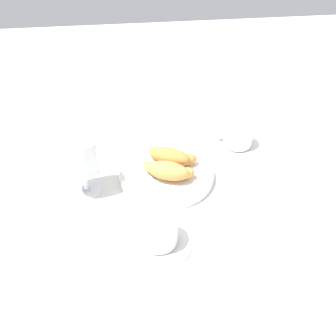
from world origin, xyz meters
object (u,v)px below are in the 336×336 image
at_px(croissant_small, 170,156).
at_px(coffee_cup_near, 237,138).
at_px(juice_glass_left, 82,158).
at_px(pastry_plate, 168,174).
at_px(folded_napkin, 267,178).
at_px(coffee_cup_far, 159,234).
at_px(croissant_large, 167,171).

distance_m(croissant_small, coffee_cup_near, 0.20).
bearing_deg(juice_glass_left, croissant_small, 13.91).
xyz_separation_m(pastry_plate, folded_napkin, (0.24, -0.03, -0.01)).
xyz_separation_m(croissant_small, folded_napkin, (0.23, -0.06, -0.04)).
xyz_separation_m(coffee_cup_far, juice_glass_left, (-0.15, 0.18, 0.07)).
bearing_deg(juice_glass_left, folded_napkin, -1.93).
distance_m(croissant_large, folded_napkin, 0.25).
height_order(pastry_plate, juice_glass_left, juice_glass_left).
height_order(coffee_cup_near, coffee_cup_far, same).
distance_m(coffee_cup_far, juice_glass_left, 0.24).
height_order(croissant_large, coffee_cup_far, croissant_large).
relative_size(croissant_large, coffee_cup_far, 0.93).
height_order(pastry_plate, croissant_small, croissant_small).
height_order(croissant_small, coffee_cup_near, croissant_small).
relative_size(pastry_plate, croissant_large, 1.80).
bearing_deg(folded_napkin, juice_glass_left, 178.07).
distance_m(croissant_large, coffee_cup_far, 0.18).
xyz_separation_m(coffee_cup_near, juice_glass_left, (-0.39, -0.13, 0.07)).
bearing_deg(coffee_cup_near, juice_glass_left, -162.11).
relative_size(coffee_cup_near, coffee_cup_far, 1.00).
bearing_deg(juice_glass_left, coffee_cup_far, -49.85).
height_order(coffee_cup_far, juice_glass_left, juice_glass_left).
xyz_separation_m(pastry_plate, coffee_cup_far, (-0.04, -0.20, 0.01)).
bearing_deg(folded_napkin, pastry_plate, 171.63).
bearing_deg(coffee_cup_far, juice_glass_left, 130.15).
bearing_deg(pastry_plate, coffee_cup_far, -102.52).
bearing_deg(coffee_cup_far, croissant_large, 77.74).
relative_size(juice_glass_left, folded_napkin, 1.27).
bearing_deg(pastry_plate, folded_napkin, -8.37).
bearing_deg(folded_napkin, croissant_small, 164.28).
xyz_separation_m(croissant_large, juice_glass_left, (-0.19, 0.00, 0.05)).
bearing_deg(pastry_plate, croissant_small, 73.48).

